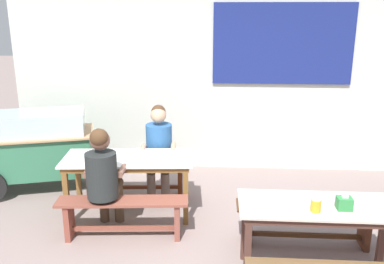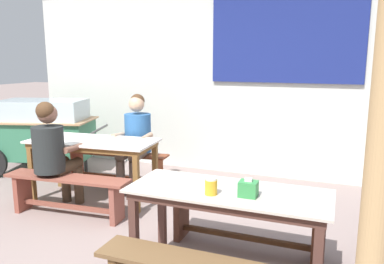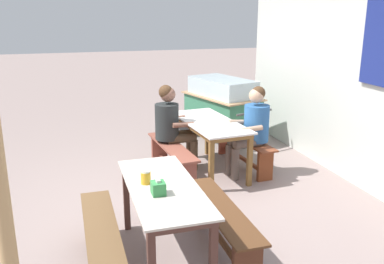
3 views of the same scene
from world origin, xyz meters
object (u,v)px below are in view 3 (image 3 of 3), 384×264
Objects in this scene: bench_far_back at (244,147)px; bench_near_front at (102,239)px; person_left_back_turned at (172,123)px; bench_near_back at (221,222)px; bench_far_front at (172,156)px; person_center_facing at (252,126)px; condiment_jar at (146,177)px; dining_table_far at (209,127)px; tissue_box at (158,188)px; food_cart at (222,105)px; wooden_support_post at (3,216)px; dining_table_near at (163,194)px.

bench_far_back is 1.05× the size of bench_near_front.
person_left_back_turned reaches higher than bench_far_back.
bench_near_back is 1.04× the size of bench_near_front.
person_left_back_turned is (-0.21, 0.06, 0.42)m from bench_far_front.
person_center_facing reaches higher than condiment_jar.
dining_table_far is 1.07× the size of bench_far_back.
tissue_box is at bearing -16.74° from person_left_back_turned.
food_cart is at bearing 151.90° from tissue_box.
food_cart is 13.95× the size of tissue_box.
person_left_back_turned is at bearing 178.16° from bench_near_back.
tissue_box is (3.62, -1.93, 0.16)m from food_cart.
dining_table_near is at bearing 126.90° from wooden_support_post.
condiment_jar is at bearing 101.69° from bench_near_front.
bench_far_back is (-2.08, 1.70, -0.37)m from dining_table_near.
bench_near_back is 0.79× the size of food_cart.
person_left_back_turned is at bearing -107.78° from dining_table_far.
bench_far_front is 1.19m from person_center_facing.
person_center_facing is (-1.73, 1.66, 0.06)m from dining_table_near.
bench_far_back is 1.00× the size of bench_near_back.
dining_table_far is 0.68m from bench_far_back.
bench_far_front is at bearing -85.22° from dining_table_far.
tissue_box reaches higher than bench_far_back.
bench_far_front is 2.30m from tissue_box.
food_cart reaches higher than bench_far_back.
wooden_support_post is at bearing -53.10° from dining_table_near.
wooden_support_post is at bearing -31.47° from bench_far_front.
bench_far_back is 1.42m from food_cart.
tissue_box is (0.17, 0.49, 0.50)m from bench_near_front.
dining_table_near is 1.06× the size of bench_near_front.
bench_near_back is at bearing -28.67° from bench_far_back.
person_left_back_turned is at bearing 165.03° from bench_far_front.
wooden_support_post reaches higher than dining_table_far.
wooden_support_post is (2.91, -2.32, 0.39)m from dining_table_far.
person_left_back_turned is at bearing 151.37° from bench_near_front.
bench_far_front is (-1.98, 0.58, -0.35)m from dining_table_near.
person_center_facing is 3.87m from wooden_support_post.
dining_table_far is at bearing 141.53° from wooden_support_post.
bench_near_back is 0.87m from condiment_jar.
person_left_back_turned is at bearing 163.89° from dining_table_near.
bench_far_back is at bearing 94.78° from bench_far_front.
wooden_support_post is (2.87, -1.75, 0.75)m from bench_far_front.
food_cart reaches higher than bench_near_back.
bench_near_back is (2.08, -1.14, 0.00)m from bench_far_back.
food_cart is 0.89× the size of wooden_support_post.
tissue_box is 0.27m from condiment_jar.
condiment_jar reaches higher than bench_far_back.
bench_far_front is at bearing 163.77° from dining_table_near.
bench_far_back is 1.13m from bench_far_front.
wooden_support_post is at bearing -34.99° from food_cart.
wooden_support_post is (0.88, -1.74, 0.76)m from bench_near_back.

